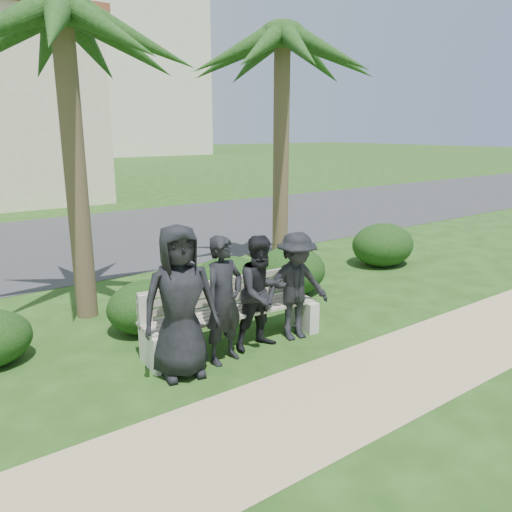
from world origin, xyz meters
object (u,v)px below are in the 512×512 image
Objects in this scene: man_a at (180,302)px; palm_left at (61,14)px; man_b at (224,300)px; man_d at (296,286)px; palm_right at (282,38)px; park_bench at (233,317)px; man_c at (262,293)px.

palm_left is (-0.29, 2.63, 3.48)m from man_a.
man_d is at bearing -11.75° from man_b.
palm_left is 0.97× the size of palm_right.
man_c is at bearing -42.74° from park_bench.
man_d is (0.84, -0.33, 0.37)m from park_bench.
palm_left is (-1.53, 2.56, 3.63)m from man_c.
man_b is at bearing -137.81° from palm_right.
park_bench is at bearing -138.15° from palm_right.
man_a is at bearing -168.16° from man_d.
man_c is at bearing 14.38° from man_a.
man_b is 1.07× the size of man_d.
man_d is at bearing 12.28° from man_a.
palm_right reaches higher than man_b.
palm_left is at bearing 123.19° from man_c.
palm_right is at bearing 65.47° from man_d.
man_b is at bearing -130.89° from park_bench.
man_c is at bearing -132.31° from palm_right.
man_a is at bearing 168.46° from man_b.
man_a reaches higher than man_c.
palm_right reaches higher than man_c.
palm_left is at bearing -175.16° from palm_right.
man_b is 1.19m from man_d.
man_d is 0.28× the size of palm_left.
park_bench is at bearing 135.51° from man_c.
man_d is at bearing -17.25° from park_bench.
man_b is at bearing 12.42° from man_a.
park_bench is 1.37× the size of man_a.
man_b is (0.61, 0.01, -0.11)m from man_a.
man_b is 4.53m from palm_left.
man_d is 5.23m from palm_right.
palm_left reaches higher than park_bench.
man_c is at bearing -7.65° from man_b.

